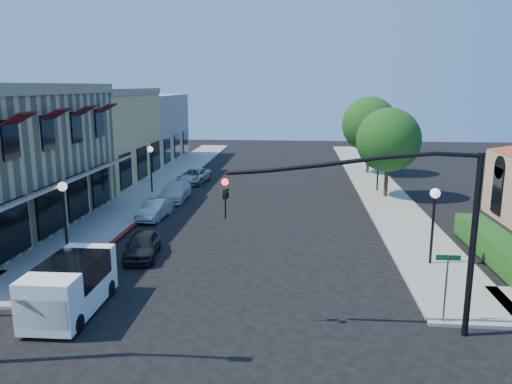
# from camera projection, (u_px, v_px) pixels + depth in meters

# --- Properties ---
(ground) EXTENTS (120.00, 120.00, 0.00)m
(ground) POSITION_uv_depth(u_px,v_px,m) (214.00, 348.00, 15.49)
(ground) COLOR black
(ground) RESTS_ON ground
(sidewalk_left) EXTENTS (3.50, 50.00, 0.12)m
(sidewalk_left) POSITION_uv_depth(u_px,v_px,m) (166.00, 180.00, 42.52)
(sidewalk_left) COLOR #99968B
(sidewalk_left) RESTS_ON ground
(sidewalk_right) EXTENTS (3.50, 50.00, 0.12)m
(sidewalk_right) POSITION_uv_depth(u_px,v_px,m) (374.00, 184.00, 41.04)
(sidewalk_right) COLOR #99968B
(sidewalk_right) RESTS_ON ground
(curb_red_strip) EXTENTS (0.25, 10.00, 0.06)m
(curb_red_strip) POSITION_uv_depth(u_px,v_px,m) (100.00, 256.00, 23.87)
(curb_red_strip) COLOR maroon
(curb_red_strip) RESTS_ON ground
(yellow_stucco_building) EXTENTS (10.00, 12.00, 7.60)m
(yellow_stucco_building) POSITION_uv_depth(u_px,v_px,m) (82.00, 137.00, 41.33)
(yellow_stucco_building) COLOR tan
(yellow_stucco_building) RESTS_ON ground
(pink_stucco_building) EXTENTS (10.00, 12.00, 7.00)m
(pink_stucco_building) POSITION_uv_depth(u_px,v_px,m) (130.00, 128.00, 53.09)
(pink_stucco_building) COLOR tan
(pink_stucco_building) RESTS_ON ground
(hedge) EXTENTS (1.40, 8.00, 1.10)m
(hedge) POSITION_uv_depth(u_px,v_px,m) (494.00, 260.00, 23.26)
(hedge) COLOR #184E16
(hedge) RESTS_ON ground
(street_tree_a) EXTENTS (4.56, 4.56, 6.48)m
(street_tree_a) POSITION_uv_depth(u_px,v_px,m) (388.00, 140.00, 35.29)
(street_tree_a) COLOR #362615
(street_tree_a) RESTS_ON ground
(street_tree_b) EXTENTS (4.94, 4.94, 7.02)m
(street_tree_b) POSITION_uv_depth(u_px,v_px,m) (369.00, 124.00, 44.96)
(street_tree_b) COLOR #362615
(street_tree_b) RESTS_ON ground
(signal_mast_arm) EXTENTS (8.01, 0.39, 6.00)m
(signal_mast_arm) POSITION_uv_depth(u_px,v_px,m) (405.00, 212.00, 15.59)
(signal_mast_arm) COLOR black
(signal_mast_arm) RESTS_ON ground
(street_name_sign) EXTENTS (0.80, 0.06, 2.50)m
(street_name_sign) POSITION_uv_depth(u_px,v_px,m) (447.00, 278.00, 16.64)
(street_name_sign) COLOR #595B5E
(street_name_sign) RESTS_ON ground
(lamppost_left_near) EXTENTS (0.44, 0.44, 3.57)m
(lamppost_left_near) POSITION_uv_depth(u_px,v_px,m) (63.00, 199.00, 23.43)
(lamppost_left_near) COLOR black
(lamppost_left_near) RESTS_ON ground
(lamppost_left_far) EXTENTS (0.44, 0.44, 3.57)m
(lamppost_left_far) POSITION_uv_depth(u_px,v_px,m) (151.00, 157.00, 37.07)
(lamppost_left_far) COLOR black
(lamppost_left_far) RESTS_ON ground
(lamppost_right_near) EXTENTS (0.44, 0.44, 3.57)m
(lamppost_right_near) POSITION_uv_depth(u_px,v_px,m) (434.00, 207.00, 21.99)
(lamppost_right_near) COLOR black
(lamppost_right_near) RESTS_ON ground
(lamppost_right_far) EXTENTS (0.44, 0.44, 3.57)m
(lamppost_right_far) POSITION_uv_depth(u_px,v_px,m) (379.00, 156.00, 37.57)
(lamppost_right_far) COLOR black
(lamppost_right_far) RESTS_ON ground
(white_van) EXTENTS (1.95, 4.32, 1.90)m
(white_van) POSITION_uv_depth(u_px,v_px,m) (70.00, 284.00, 17.63)
(white_van) COLOR white
(white_van) RESTS_ON ground
(parked_car_a) EXTENTS (1.89, 3.68, 1.20)m
(parked_car_a) POSITION_uv_depth(u_px,v_px,m) (142.00, 245.00, 23.57)
(parked_car_a) COLOR black
(parked_car_a) RESTS_ON ground
(parked_car_b) EXTENTS (1.48, 3.61, 1.16)m
(parked_car_b) POSITION_uv_depth(u_px,v_px,m) (155.00, 209.00, 30.38)
(parked_car_b) COLOR #BABEC0
(parked_car_b) RESTS_ON ground
(parked_car_c) EXTENTS (1.77, 4.35, 1.26)m
(parked_car_c) POSITION_uv_depth(u_px,v_px,m) (175.00, 191.00, 35.36)
(parked_car_c) COLOR silver
(parked_car_c) RESTS_ON ground
(parked_car_d) EXTENTS (2.52, 4.51, 1.19)m
(parked_car_d) POSITION_uv_depth(u_px,v_px,m) (194.00, 176.00, 41.53)
(parked_car_d) COLOR #A4A7A9
(parked_car_d) RESTS_ON ground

